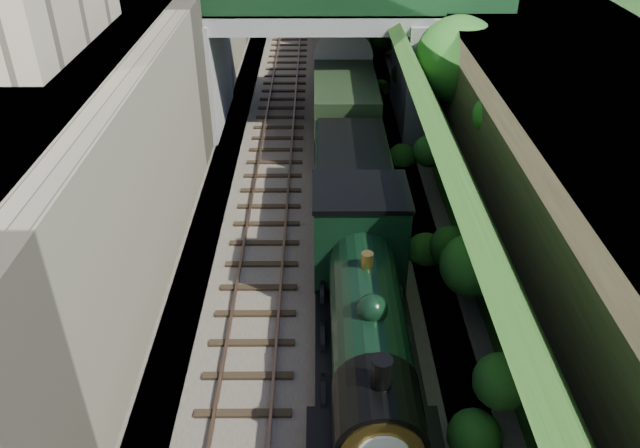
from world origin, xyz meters
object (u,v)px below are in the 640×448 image
(road_bridge, at_px, (338,44))
(tender, at_px, (352,188))
(tree, at_px, (459,62))
(locomotive, at_px, (365,312))

(road_bridge, height_order, tender, road_bridge)
(road_bridge, distance_m, tree, 6.75)
(road_bridge, bearing_deg, tender, -88.54)
(tender, bearing_deg, tree, 49.29)
(tree, bearing_deg, tender, -130.71)
(locomotive, relative_size, tender, 1.70)
(tree, xyz_separation_m, tender, (-4.71, -5.48, -3.03))
(road_bridge, xyz_separation_m, tree, (4.97, -4.53, 0.57))
(locomotive, height_order, tender, locomotive)
(road_bridge, distance_m, locomotive, 17.51)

